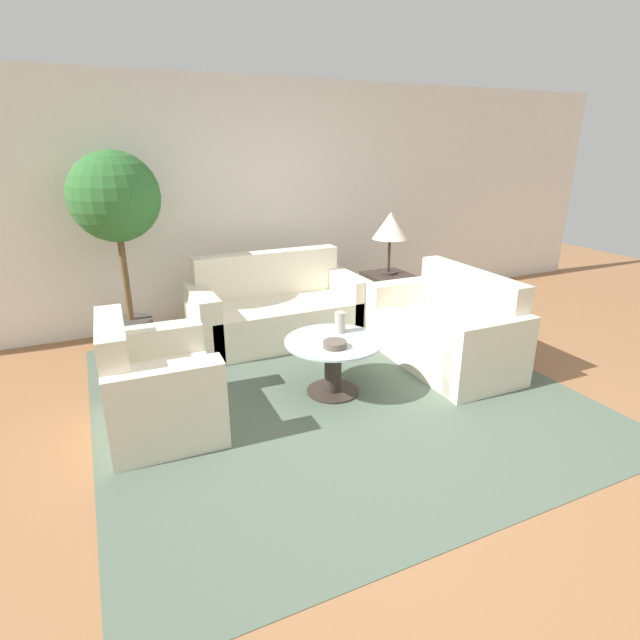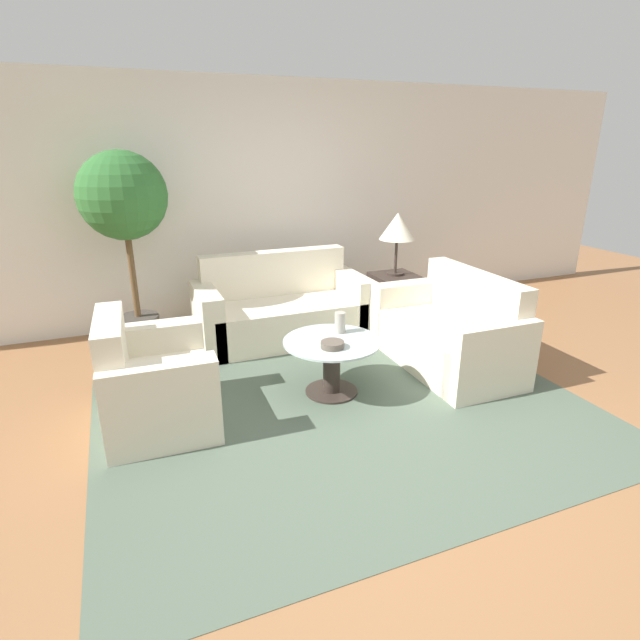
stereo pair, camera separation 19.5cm
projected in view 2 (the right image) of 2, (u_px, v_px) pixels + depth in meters
ground_plane at (383, 433)px, 3.53m from camera, size 14.00×14.00×0.00m
wall_back at (263, 202)px, 5.62m from camera, size 10.00×0.06×2.60m
rug at (331, 392)px, 4.10m from camera, size 3.65×3.54×0.01m
sofa_main at (281, 311)px, 5.19m from camera, size 1.75×0.80×0.87m
armchair at (151, 386)px, 3.58m from camera, size 0.77×1.00×0.84m
loveseat at (451, 335)px, 4.55m from camera, size 0.78×1.49×0.85m
coffee_table at (332, 359)px, 4.01m from camera, size 0.78×0.78×0.46m
side_table at (394, 300)px, 5.50m from camera, size 0.46×0.46×0.59m
table_lamp at (397, 227)px, 5.23m from camera, size 0.38×0.38×0.66m
potted_plant at (124, 208)px, 4.61m from camera, size 0.81×0.81×1.89m
vase at (340, 323)px, 4.09m from camera, size 0.09×0.09×0.17m
bowl at (332, 345)px, 3.81m from camera, size 0.18×0.18×0.05m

